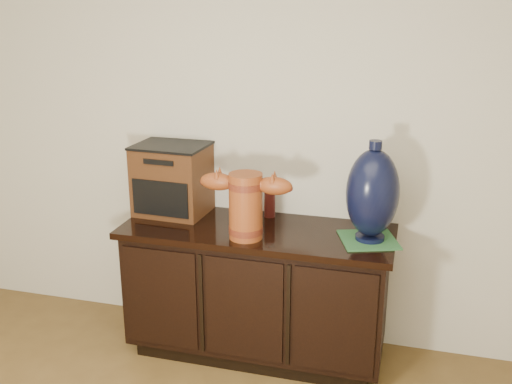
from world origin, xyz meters
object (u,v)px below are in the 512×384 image
(terracotta_vessel, at_px, (246,202))
(tv_radio, at_px, (172,179))
(sideboard, at_px, (257,290))
(lamp_base, at_px, (372,194))
(spray_can, at_px, (270,202))

(terracotta_vessel, height_order, tv_radio, tv_radio)
(terracotta_vessel, distance_m, tv_radio, 0.57)
(tv_radio, bearing_deg, terracotta_vessel, -24.02)
(sideboard, relative_size, lamp_base, 2.85)
(terracotta_vessel, bearing_deg, tv_radio, 152.29)
(lamp_base, bearing_deg, terracotta_vessel, -168.22)
(tv_radio, height_order, spray_can, tv_radio)
(spray_can, bearing_deg, sideboard, -95.90)
(tv_radio, relative_size, spray_can, 2.29)
(tv_radio, xyz_separation_m, spray_can, (0.55, 0.08, -0.11))
(sideboard, bearing_deg, lamp_base, -1.23)
(terracotta_vessel, distance_m, spray_can, 0.36)
(sideboard, distance_m, lamp_base, 0.86)
(tv_radio, distance_m, lamp_base, 1.14)
(lamp_base, distance_m, spray_can, 0.64)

